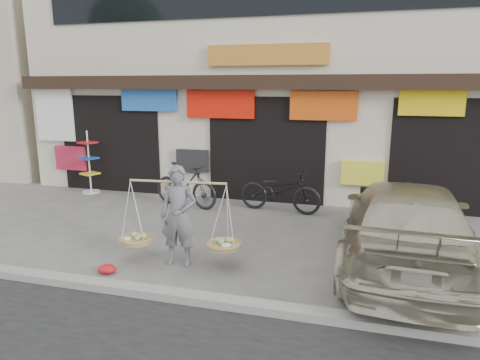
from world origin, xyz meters
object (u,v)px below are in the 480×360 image
(street_vendor, at_px, (179,220))
(bike_1, at_px, (185,185))
(bike_2, at_px, (280,190))
(display_rack, at_px, (89,168))
(suv, at_px, (406,224))

(street_vendor, bearing_deg, bike_1, 105.01)
(bike_2, height_order, display_rack, display_rack)
(suv, bearing_deg, bike_2, -41.59)
(bike_2, height_order, suv, suv)
(street_vendor, distance_m, bike_2, 3.68)
(street_vendor, relative_size, bike_2, 1.05)
(street_vendor, relative_size, suv, 0.42)
(suv, height_order, display_rack, display_rack)
(bike_2, bearing_deg, display_rack, 92.77)
(bike_1, distance_m, bike_2, 2.35)
(bike_1, bearing_deg, street_vendor, -144.01)
(bike_2, bearing_deg, suv, -127.24)
(street_vendor, height_order, bike_1, street_vendor)
(bike_1, bearing_deg, bike_2, -70.14)
(display_rack, bearing_deg, suv, -20.15)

